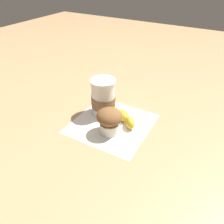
# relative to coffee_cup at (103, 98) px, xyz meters

# --- Properties ---
(ground_plane) EXTENTS (3.00, 3.00, 0.00)m
(ground_plane) POSITION_rel_coffee_cup_xyz_m (0.06, -0.04, -0.07)
(ground_plane) COLOR tan
(paper_napkin) EXTENTS (0.26, 0.26, 0.00)m
(paper_napkin) POSITION_rel_coffee_cup_xyz_m (0.06, -0.04, -0.06)
(paper_napkin) COLOR white
(paper_napkin) RESTS_ON ground_plane
(coffee_cup) EXTENTS (0.09, 0.09, 0.14)m
(coffee_cup) POSITION_rel_coffee_cup_xyz_m (0.00, 0.00, 0.00)
(coffee_cup) COLOR white
(coffee_cup) RESTS_ON paper_napkin
(muffin) EXTENTS (0.08, 0.08, 0.09)m
(muffin) POSITION_rel_coffee_cup_xyz_m (0.08, -0.09, -0.01)
(muffin) COLOR white
(muffin) RESTS_ON paper_napkin
(banana) EXTENTS (0.19, 0.09, 0.04)m
(banana) POSITION_rel_coffee_cup_xyz_m (0.06, -0.01, -0.05)
(banana) COLOR gold
(banana) RESTS_ON paper_napkin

